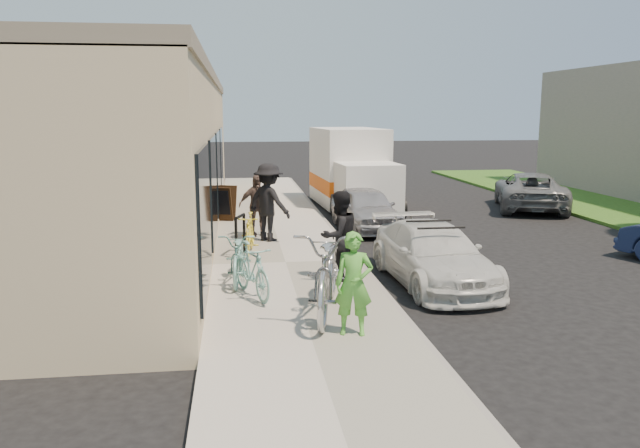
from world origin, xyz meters
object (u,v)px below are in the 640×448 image
man_standing (339,236)px  bystander_a (269,202)px  woman_rider (354,284)px  cruiser_bike_a (252,270)px  sedan_white (433,255)px  cruiser_bike_c (250,234)px  sandwich_board (224,203)px  bike_rack (240,231)px  moving_truck (351,173)px  sedan_silver (366,209)px  cruiser_bike_b (239,256)px  tandem_bike (329,270)px  far_car_gray (530,191)px  bystander_b (257,205)px

man_standing → bystander_a: bystander_a is taller
woman_rider → cruiser_bike_a: size_ratio=0.96×
sedan_white → bystander_a: 4.79m
cruiser_bike_c → sedan_white: bearing=-28.4°
bystander_a → sandwich_board: bearing=-24.7°
bike_rack → bystander_a: bystander_a is taller
man_standing → moving_truck: bearing=-132.7°
sedan_silver → cruiser_bike_b: 6.51m
man_standing → cruiser_bike_a: 1.90m
woman_rider → cruiser_bike_a: woman_rider is taller
woman_rider → man_standing: bearing=96.5°
sedan_silver → sedan_white: bearing=-92.8°
sedan_silver → cruiser_bike_b: size_ratio=1.92×
bystander_a → sedan_white: bearing=172.2°
sandwich_board → sedan_white: (4.04, -6.78, -0.09)m
cruiser_bike_a → cruiser_bike_b: (-0.21, 1.02, 0.02)m
moving_truck → cruiser_bike_a: (-3.63, -10.45, -0.58)m
tandem_bike → cruiser_bike_a: tandem_bike is taller
far_car_gray → bystander_b: bystander_b is taller
bystander_a → cruiser_bike_c: bearing=115.0°
sedan_white → woman_rider: (-2.08, -2.89, 0.31)m
cruiser_bike_a → cruiser_bike_b: bearing=82.0°
man_standing → bystander_b: size_ratio=1.07×
far_car_gray → cruiser_bike_a: bearing=64.1°
far_car_gray → cruiser_bike_a: (-9.54, -9.42, -0.01)m
sandwich_board → sedan_silver: 4.08m
cruiser_bike_a → bystander_a: bystander_a is taller
tandem_bike → cruiser_bike_a: size_ratio=1.71×
sedan_silver → cruiser_bike_b: bearing=-126.8°
moving_truck → sedan_white: bearing=-94.2°
sedan_silver → bystander_a: 3.36m
bike_rack → man_standing: bearing=-51.4°
cruiser_bike_b → bike_rack: bearing=93.2°
woman_rider → bystander_a: bystander_a is taller
far_car_gray → bystander_b: (-9.27, -4.12, 0.30)m
far_car_gray → tandem_bike: 13.39m
bike_rack → woman_rider: woman_rider is taller
cruiser_bike_a → sedan_silver: bearing=43.4°
bike_rack → sedan_silver: size_ratio=0.25×
moving_truck → far_car_gray: 6.02m
sandwich_board → woman_rider: bearing=-58.4°
bike_rack → cruiser_bike_b: cruiser_bike_b is taller
cruiser_bike_a → cruiser_bike_c: size_ratio=1.03×
man_standing → bike_rack: bearing=-82.3°
sedan_silver → moving_truck: (0.32, 3.95, 0.59)m
far_car_gray → sedan_silver: bearing=44.5°
sandwich_board → sedan_silver: sedan_silver is taller
sedan_white → moving_truck: bearing=85.7°
tandem_bike → cruiser_bike_c: 4.45m
tandem_bike → bystander_a: size_ratio=1.38×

